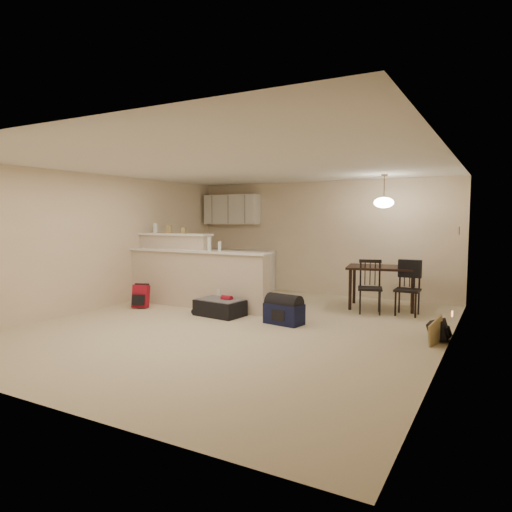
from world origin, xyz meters
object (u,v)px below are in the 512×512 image
Objects in this scene: suitcase at (220,308)px; black_daypack at (438,330)px; navy_duffel at (284,314)px; dining_table at (382,272)px; red_backpack at (141,296)px; pendant_lamp at (384,202)px; dining_chair_near at (370,287)px; dining_chair_far at (408,289)px.

suitcase is 2.68× the size of black_daypack.
navy_duffel is 2.31m from black_daypack.
red_backpack is at bearing -162.25° from dining_table.
navy_duffel reaches higher than suitcase.
red_backpack is (-1.70, -0.13, 0.08)m from suitcase.
red_backpack is (-4.01, -2.15, -1.77)m from pendant_lamp.
red_backpack reaches higher than black_daypack.
dining_chair_near is 1.89m from black_daypack.
dining_chair_near is 2.69m from suitcase.
suitcase is 1.24m from navy_duffel.
navy_duffel is (-0.99, -1.48, -0.31)m from dining_chair_near.
suitcase is (-2.31, -2.02, -0.56)m from dining_table.
navy_duffel is at bearing -18.70° from red_backpack.
pendant_lamp is at bearing 48.00° from suitcase.
dining_chair_far is (0.62, 0.14, -0.00)m from dining_chair_near.
dining_chair_far reaches higher than black_daypack.
dining_table is at bearing 48.00° from suitcase.
dining_chair_near is (-0.08, -0.56, -1.52)m from pendant_lamp.
dining_chair_far is at bearing -37.96° from pendant_lamp.
black_daypack is (0.69, -1.46, -0.34)m from dining_chair_far.
dining_chair_far is 3.10× the size of black_daypack.
red_backpack is (-4.01, -2.15, -0.48)m from dining_table.
red_backpack is at bearing 95.68° from black_daypack.
dining_chair_far is at bearing 28.14° from black_daypack.
dining_chair_near is at bearing -167.12° from dining_chair_far.
black_daypack is at bearing 12.86° from navy_duffel.
dining_chair_near reaches higher than dining_table.
pendant_lamp is 4.88m from red_backpack.
suitcase is at bearing -172.59° from navy_duffel.
dining_chair_near is at bearing 65.16° from navy_duffel.
black_daypack is at bearing -67.22° from dining_table.
dining_chair_near reaches higher than red_backpack.
suitcase is 1.71m from red_backpack.
dining_chair_near is 1.57× the size of navy_duffel.
dining_chair_far is at bearing -3.18° from dining_chair_near.
navy_duffel is at bearing 96.86° from black_daypack.
pendant_lamp is at bearing 36.03° from black_daypack.
dining_table is at bearing 71.34° from navy_duffel.
navy_duffel is at bearing -127.90° from dining_table.
dining_chair_near is 3.13× the size of black_daypack.
red_backpack is 5.25m from black_daypack.
pendant_lamp is 3.58m from suitcase.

